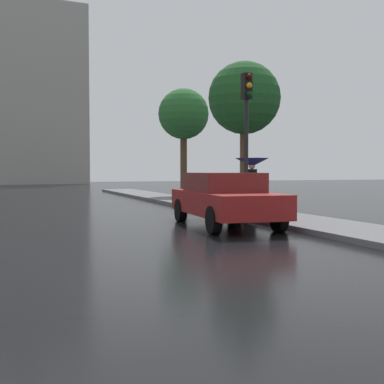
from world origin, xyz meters
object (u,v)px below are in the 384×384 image
object	(u,v)px
car_red_near_kerb	(225,198)
traffic_light	(247,117)
pedestrian_with_umbrella_far	(252,168)
street_tree_near	(184,115)
street_tree_mid	(244,99)

from	to	relation	value
car_red_near_kerb	traffic_light	xyz separation A→B (m)	(1.20, 1.13, 2.29)
car_red_near_kerb	pedestrian_with_umbrella_far	distance (m)	3.22
traffic_light	street_tree_near	xyz separation A→B (m)	(2.48, 12.57, 1.43)
traffic_light	street_tree_mid	distance (m)	6.76
pedestrian_with_umbrella_far	street_tree_near	size ratio (longest dim) A/B	0.29
pedestrian_with_umbrella_far	traffic_light	distance (m)	2.10
pedestrian_with_umbrella_far	street_tree_near	xyz separation A→B (m)	(1.66, 11.33, 2.91)
pedestrian_with_umbrella_far	street_tree_near	world-z (taller)	street_tree_near
street_tree_near	street_tree_mid	xyz separation A→B (m)	(0.38, -6.62, 0.02)
car_red_near_kerb	street_tree_mid	bearing A→B (deg)	64.53
pedestrian_with_umbrella_far	traffic_light	bearing A→B (deg)	-132.26
street_tree_mid	car_red_near_kerb	bearing A→B (deg)	-119.79
car_red_near_kerb	street_tree_near	size ratio (longest dim) A/B	0.79
car_red_near_kerb	traffic_light	size ratio (longest dim) A/B	1.12
traffic_light	pedestrian_with_umbrella_far	bearing A→B (deg)	56.89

